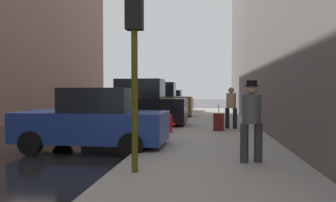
{
  "coord_description": "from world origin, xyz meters",
  "views": [
    {
      "loc": [
        5.89,
        -10.13,
        1.69
      ],
      "look_at": [
        3.82,
        6.73,
        1.19
      ],
      "focal_mm": 35.0,
      "sensor_mm": 36.0,
      "label": 1
    }
  ],
  "objects_px": {
    "pedestrian_in_tan_coat": "(231,106)",
    "rolling_suitcase": "(219,122)",
    "parked_bronze_suv": "(156,102)",
    "pedestrian_with_beanie": "(251,117)",
    "parked_black_suv": "(137,106)",
    "parked_blue_sedan": "(94,121)",
    "parked_red_hatchback": "(168,102)",
    "fire_hydrant": "(169,123)",
    "traffic_light": "(134,35)"
  },
  "relations": [
    {
      "from": "parked_black_suv",
      "to": "parked_red_hatchback",
      "type": "xyz_separation_m",
      "value": [
        0.0,
        11.4,
        -0.18
      ]
    },
    {
      "from": "rolling_suitcase",
      "to": "parked_blue_sedan",
      "type": "bearing_deg",
      "value": -132.17
    },
    {
      "from": "parked_bronze_suv",
      "to": "rolling_suitcase",
      "type": "distance_m",
      "value": 8.02
    },
    {
      "from": "parked_blue_sedan",
      "to": "parked_bronze_suv",
      "type": "xyz_separation_m",
      "value": [
        -0.0,
        11.16,
        0.18
      ]
    },
    {
      "from": "parked_red_hatchback",
      "to": "traffic_light",
      "type": "relative_size",
      "value": 1.17
    },
    {
      "from": "parked_black_suv",
      "to": "fire_hydrant",
      "type": "bearing_deg",
      "value": -55.26
    },
    {
      "from": "parked_red_hatchback",
      "to": "fire_hydrant",
      "type": "xyz_separation_m",
      "value": [
        1.8,
        -14.0,
        -0.35
      ]
    },
    {
      "from": "parked_bronze_suv",
      "to": "parked_black_suv",
      "type": "bearing_deg",
      "value": -90.0
    },
    {
      "from": "parked_bronze_suv",
      "to": "pedestrian_in_tan_coat",
      "type": "distance_m",
      "value": 7.66
    },
    {
      "from": "parked_bronze_suv",
      "to": "pedestrian_in_tan_coat",
      "type": "bearing_deg",
      "value": -56.86
    },
    {
      "from": "parked_blue_sedan",
      "to": "pedestrian_in_tan_coat",
      "type": "height_order",
      "value": "pedestrian_in_tan_coat"
    },
    {
      "from": "traffic_light",
      "to": "rolling_suitcase",
      "type": "distance_m",
      "value": 7.54
    },
    {
      "from": "parked_black_suv",
      "to": "traffic_light",
      "type": "relative_size",
      "value": 1.29
    },
    {
      "from": "parked_black_suv",
      "to": "pedestrian_with_beanie",
      "type": "bearing_deg",
      "value": -60.89
    },
    {
      "from": "parked_bronze_suv",
      "to": "pedestrian_with_beanie",
      "type": "xyz_separation_m",
      "value": [
        4.17,
        -12.93,
        0.1
      ]
    },
    {
      "from": "traffic_light",
      "to": "pedestrian_with_beanie",
      "type": "xyz_separation_m",
      "value": [
        2.32,
        1.15,
        -1.62
      ]
    },
    {
      "from": "parked_blue_sedan",
      "to": "rolling_suitcase",
      "type": "relative_size",
      "value": 4.07
    },
    {
      "from": "traffic_light",
      "to": "rolling_suitcase",
      "type": "relative_size",
      "value": 3.46
    },
    {
      "from": "traffic_light",
      "to": "pedestrian_in_tan_coat",
      "type": "xyz_separation_m",
      "value": [
        2.34,
        7.67,
        -1.65
      ]
    },
    {
      "from": "parked_blue_sedan",
      "to": "parked_black_suv",
      "type": "relative_size",
      "value": 0.91
    },
    {
      "from": "parked_red_hatchback",
      "to": "parked_black_suv",
      "type": "bearing_deg",
      "value": -90.0
    },
    {
      "from": "pedestrian_with_beanie",
      "to": "traffic_light",
      "type": "bearing_deg",
      "value": -153.68
    },
    {
      "from": "fire_hydrant",
      "to": "rolling_suitcase",
      "type": "xyz_separation_m",
      "value": [
        1.85,
        0.92,
        -0.01
      ]
    },
    {
      "from": "parked_blue_sedan",
      "to": "parked_bronze_suv",
      "type": "height_order",
      "value": "parked_bronze_suv"
    },
    {
      "from": "parked_red_hatchback",
      "to": "pedestrian_in_tan_coat",
      "type": "xyz_separation_m",
      "value": [
        4.19,
        -12.38,
        0.26
      ]
    },
    {
      "from": "parked_red_hatchback",
      "to": "fire_hydrant",
      "type": "height_order",
      "value": "parked_red_hatchback"
    },
    {
      "from": "parked_bronze_suv",
      "to": "traffic_light",
      "type": "relative_size",
      "value": 1.28
    },
    {
      "from": "rolling_suitcase",
      "to": "fire_hydrant",
      "type": "bearing_deg",
      "value": -153.69
    },
    {
      "from": "parked_blue_sedan",
      "to": "parked_black_suv",
      "type": "distance_m",
      "value": 5.73
    },
    {
      "from": "parked_bronze_suv",
      "to": "pedestrian_with_beanie",
      "type": "height_order",
      "value": "parked_bronze_suv"
    },
    {
      "from": "parked_red_hatchback",
      "to": "pedestrian_with_beanie",
      "type": "bearing_deg",
      "value": -77.54
    },
    {
      "from": "parked_blue_sedan",
      "to": "parked_red_hatchback",
      "type": "xyz_separation_m",
      "value": [
        0.0,
        17.13,
        0.0
      ]
    },
    {
      "from": "pedestrian_in_tan_coat",
      "to": "parked_black_suv",
      "type": "bearing_deg",
      "value": 166.85
    },
    {
      "from": "parked_blue_sedan",
      "to": "parked_black_suv",
      "type": "xyz_separation_m",
      "value": [
        -0.0,
        5.72,
        0.18
      ]
    },
    {
      "from": "parked_blue_sedan",
      "to": "traffic_light",
      "type": "xyz_separation_m",
      "value": [
        1.85,
        -2.92,
        1.91
      ]
    },
    {
      "from": "parked_blue_sedan",
      "to": "pedestrian_with_beanie",
      "type": "xyz_separation_m",
      "value": [
        4.17,
        -1.77,
        0.29
      ]
    },
    {
      "from": "parked_blue_sedan",
      "to": "parked_bronze_suv",
      "type": "bearing_deg",
      "value": 90.0
    },
    {
      "from": "parked_red_hatchback",
      "to": "fire_hydrant",
      "type": "bearing_deg",
      "value": -82.66
    },
    {
      "from": "pedestrian_in_tan_coat",
      "to": "pedestrian_with_beanie",
      "type": "xyz_separation_m",
      "value": [
        -0.01,
        -6.52,
        0.03
      ]
    },
    {
      "from": "parked_bronze_suv",
      "to": "pedestrian_with_beanie",
      "type": "bearing_deg",
      "value": -72.11
    },
    {
      "from": "fire_hydrant",
      "to": "traffic_light",
      "type": "bearing_deg",
      "value": -89.53
    },
    {
      "from": "parked_blue_sedan",
      "to": "rolling_suitcase",
      "type": "distance_m",
      "value": 5.46
    },
    {
      "from": "pedestrian_in_tan_coat",
      "to": "rolling_suitcase",
      "type": "xyz_separation_m",
      "value": [
        -0.53,
        -0.71,
        -0.61
      ]
    },
    {
      "from": "parked_blue_sedan",
      "to": "pedestrian_with_beanie",
      "type": "height_order",
      "value": "pedestrian_with_beanie"
    },
    {
      "from": "pedestrian_in_tan_coat",
      "to": "rolling_suitcase",
      "type": "relative_size",
      "value": 1.64
    },
    {
      "from": "pedestrian_with_beanie",
      "to": "rolling_suitcase",
      "type": "distance_m",
      "value": 5.87
    },
    {
      "from": "pedestrian_in_tan_coat",
      "to": "pedestrian_with_beanie",
      "type": "height_order",
      "value": "pedestrian_with_beanie"
    },
    {
      "from": "parked_blue_sedan",
      "to": "parked_red_hatchback",
      "type": "relative_size",
      "value": 1.0
    },
    {
      "from": "parked_bronze_suv",
      "to": "pedestrian_in_tan_coat",
      "type": "height_order",
      "value": "parked_bronze_suv"
    },
    {
      "from": "parked_black_suv",
      "to": "pedestrian_in_tan_coat",
      "type": "distance_m",
      "value": 4.3
    }
  ]
}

